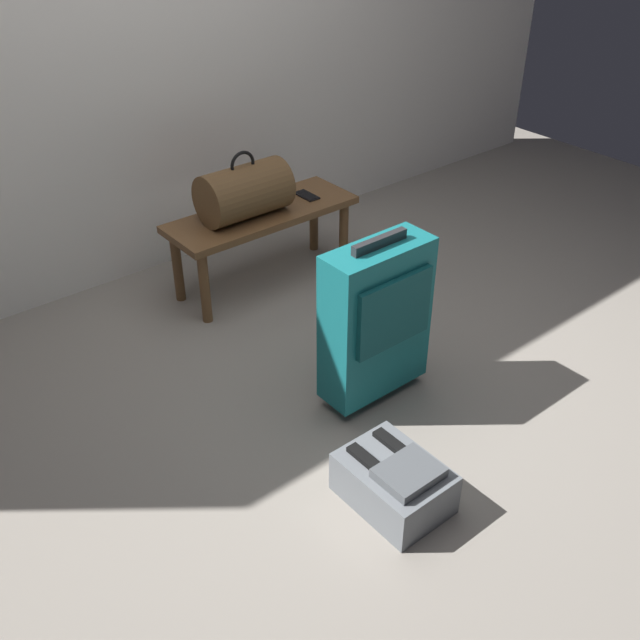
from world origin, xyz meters
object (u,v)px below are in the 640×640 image
object	(u,v)px
cell_phone	(307,195)
backpack_grey	(394,482)
suitcase_upright_teal	(376,319)
bench	(262,222)
duffel_bag_brown	(244,192)

from	to	relation	value
cell_phone	backpack_grey	size ratio (longest dim) A/B	0.38
cell_phone	suitcase_upright_teal	size ratio (longest dim) A/B	0.19
bench	suitcase_upright_teal	size ratio (longest dim) A/B	1.34
suitcase_upright_teal	cell_phone	bearing A→B (deg)	65.68
suitcase_upright_teal	duffel_bag_brown	bearing A→B (deg)	85.01
cell_phone	backpack_grey	distance (m)	1.79
duffel_bag_brown	backpack_grey	xyz separation A→B (m)	(-0.45, -1.56, -0.45)
suitcase_upright_teal	backpack_grey	bearing A→B (deg)	-125.66
bench	duffel_bag_brown	distance (m)	0.22
duffel_bag_brown	backpack_grey	bearing A→B (deg)	-106.06
bench	duffel_bag_brown	size ratio (longest dim) A/B	2.27
bench	cell_phone	bearing A→B (deg)	-0.46
backpack_grey	bench	bearing A→B (deg)	70.66
suitcase_upright_teal	backpack_grey	xyz separation A→B (m)	(-0.36, -0.49, -0.29)
bench	backpack_grey	size ratio (longest dim) A/B	2.63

